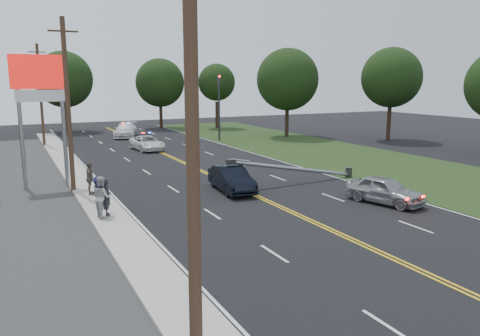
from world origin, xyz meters
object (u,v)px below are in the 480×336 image
bystander_b (102,197)px  bystander_c (98,191)px  utility_pole_mid (68,106)px  bystander_a (107,197)px  crashed_sedan (232,179)px  traffic_signal (219,102)px  emergency_b (126,130)px  bystander_d (90,178)px  utility_pole_near (193,154)px  emergency_a (147,143)px  pylon_sign (40,89)px  waiting_sedan (385,190)px  fallen_streetlight (301,169)px  utility_pole_far (41,95)px

bystander_b → bystander_c: (0.19, 2.21, -0.21)m
utility_pole_mid → bystander_a: size_ratio=5.45×
bystander_b → crashed_sedan: bearing=-82.1°
traffic_signal → emergency_b: (-8.45, 7.55, -3.38)m
bystander_a → bystander_d: 4.67m
utility_pole_near → bystander_d: size_ratio=5.40×
traffic_signal → emergency_a: 10.31m
bystander_c → utility_pole_mid: bearing=13.6°
pylon_sign → bystander_b: pylon_sign is taller
bystander_b → bystander_c: 2.23m
utility_pole_mid → bystander_c: bearing=-80.6°
traffic_signal → waiting_sedan: bearing=-95.9°
traffic_signal → bystander_b: (-16.99, -24.45, -3.10)m
bystander_b → bystander_d: bearing=-11.4°
waiting_sedan → bystander_b: bystander_b is taller
utility_pole_near → utility_pole_mid: same height
bystander_a → fallen_streetlight: bearing=-73.1°
emergency_b → bystander_b: (-8.54, -32.00, 0.28)m
utility_pole_mid → emergency_a: utility_pole_mid is taller
crashed_sedan → waiting_sedan: crashed_sedan is taller
bystander_a → bystander_d: size_ratio=0.99×
emergency_a → utility_pole_far: bearing=133.8°
fallen_streetlight → emergency_a: bearing=104.9°
emergency_a → bystander_d: bystander_d is taller
emergency_b → utility_pole_mid: bearing=-89.5°
utility_pole_mid → bystander_c: size_ratio=6.51×
waiting_sedan → bystander_d: size_ratio=2.30×
waiting_sedan → utility_pole_mid: bearing=129.3°
utility_pole_far → bystander_c: utility_pole_far is taller
fallen_streetlight → bystander_c: (-12.69, -0.24, -0.03)m
bystander_c → bystander_d: bearing=3.8°
traffic_signal → utility_pole_near: size_ratio=0.70×
bystander_b → bystander_a: bearing=-64.6°
utility_pole_far → bystander_d: utility_pole_far is taller
waiting_sedan → bystander_b: bearing=149.4°
fallen_streetlight → bystander_d: size_ratio=5.05×
fallen_streetlight → utility_pole_far: size_ratio=0.94×
utility_pole_far → fallen_streetlight: bearing=-62.8°
pylon_sign → bystander_a: pylon_sign is taller
fallen_streetlight → waiting_sedan: fallen_streetlight is taller
bystander_a → emergency_b: bearing=-7.9°
utility_pole_mid → emergency_a: 17.38m
traffic_signal → emergency_a: bearing=-159.0°
traffic_signal → utility_pole_far: size_ratio=0.70×
crashed_sedan → bystander_c: bearing=-173.2°
utility_pole_near → waiting_sedan: utility_pole_near is taller
bystander_b → utility_pole_mid: bearing=-4.3°
bystander_a → pylon_sign: bearing=20.7°
traffic_signal → bystander_c: (-16.80, -22.24, -3.32)m
crashed_sedan → bystander_c: size_ratio=2.96×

